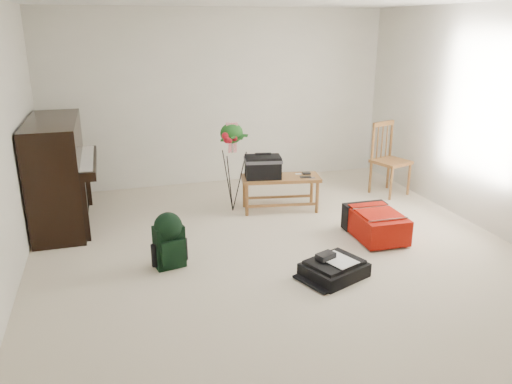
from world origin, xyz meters
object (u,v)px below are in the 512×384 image
object	(u,v)px
piano	(59,175)
bench	(269,171)
green_backpack	(169,238)
black_duffel	(334,268)
red_suitcase	(373,222)
flower_stand	(232,168)
dining_chair	(390,160)

from	to	relation	value
piano	bench	size ratio (longest dim) A/B	1.44
green_backpack	black_duffel	bearing A→B (deg)	-35.33
green_backpack	red_suitcase	bearing A→B (deg)	-8.69
piano	flower_stand	bearing A→B (deg)	-4.42
bench	green_backpack	size ratio (longest dim) A/B	1.85
dining_chair	black_duffel	distance (m)	2.75
red_suitcase	green_backpack	bearing A→B (deg)	-175.67
dining_chair	flower_stand	bearing A→B (deg)	163.31
dining_chair	green_backpack	distance (m)	3.53
dining_chair	green_backpack	xyz separation A→B (m)	(-3.24, -1.40, -0.18)
red_suitcase	green_backpack	world-z (taller)	green_backpack
piano	dining_chair	xyz separation A→B (m)	(4.30, -0.09, -0.11)
bench	black_duffel	size ratio (longest dim) A/B	1.55
piano	black_duffel	xyz separation A→B (m)	(2.51, -2.14, -0.52)
bench	green_backpack	bearing A→B (deg)	-129.71
green_backpack	bench	bearing A→B (deg)	28.76
red_suitcase	flower_stand	size ratio (longest dim) A/B	0.63
red_suitcase	black_duffel	bearing A→B (deg)	-136.13
black_duffel	piano	bearing A→B (deg)	118.24
piano	red_suitcase	distance (m)	3.65
bench	black_duffel	xyz separation A→B (m)	(0.05, -1.83, -0.45)
flower_stand	black_duffel	bearing A→B (deg)	-73.22
piano	black_duffel	world-z (taller)	piano
piano	dining_chair	size ratio (longest dim) A/B	1.50
dining_chair	black_duffel	size ratio (longest dim) A/B	1.49
bench	dining_chair	bearing A→B (deg)	16.99
piano	bench	world-z (taller)	piano
black_duffel	flower_stand	bearing A→B (deg)	82.35
bench	red_suitcase	distance (m)	1.44
dining_chair	black_duffel	xyz separation A→B (m)	(-1.78, -2.05, -0.40)
dining_chair	piano	bearing A→B (deg)	160.46
bench	dining_chair	world-z (taller)	dining_chair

